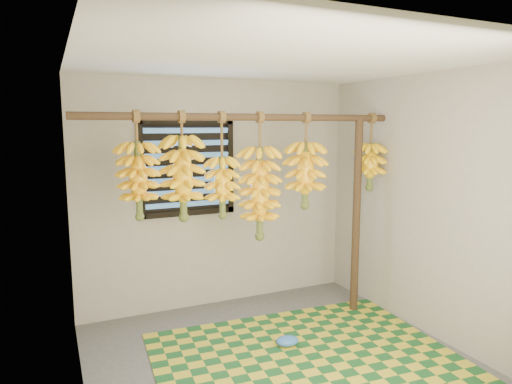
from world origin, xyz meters
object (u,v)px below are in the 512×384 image
banana_bunch_c (222,187)px  support_post (356,217)px  banana_bunch_e (305,175)px  woven_mat (310,361)px  banana_bunch_b (183,178)px  plastic_bag (287,341)px  banana_bunch_a (138,181)px  banana_bunch_d (260,193)px  banana_bunch_f (370,166)px

banana_bunch_c → support_post: bearing=0.0°
banana_bunch_c → banana_bunch_e: (0.84, -0.00, 0.07)m
banana_bunch_c → banana_bunch_e: size_ratio=1.03×
woven_mat → banana_bunch_b: 1.85m
woven_mat → banana_bunch_c: size_ratio=2.63×
banana_bunch_e → plastic_bag: bearing=-133.9°
banana_bunch_a → banana_bunch_d: bearing=0.0°
woven_mat → banana_bunch_c: 1.64m
banana_bunch_b → banana_bunch_f: bearing=0.0°
banana_bunch_a → banana_bunch_d: same height
plastic_bag → banana_bunch_b: banana_bunch_b is taller
woven_mat → banana_bunch_f: 2.03m
woven_mat → banana_bunch_d: 1.51m
banana_bunch_a → banana_bunch_e: size_ratio=0.98×
banana_bunch_e → banana_bunch_c: bearing=180.0°
plastic_bag → banana_bunch_e: 1.53m
banana_bunch_b → banana_bunch_c: (0.35, 0.00, -0.10)m
banana_bunch_e → banana_bunch_f: size_ratio=1.17×
banana_bunch_d → banana_bunch_e: (0.48, -0.00, 0.14)m
support_post → banana_bunch_c: banana_bunch_c is taller
plastic_bag → banana_bunch_e: (0.41, 0.43, 1.41)m
banana_bunch_a → banana_bunch_c: size_ratio=0.95×
woven_mat → banana_bunch_f: banana_bunch_f is taller
support_post → banana_bunch_f: size_ratio=2.58×
support_post → banana_bunch_f: 0.54m
support_post → banana_bunch_e: banana_bunch_e is taller
banana_bunch_a → support_post: bearing=0.0°
banana_bunch_a → banana_bunch_f: bearing=0.0°
banana_bunch_a → banana_bunch_c: (0.72, 0.00, -0.09)m
banana_bunch_b → banana_bunch_c: size_ratio=0.99×
support_post → banana_bunch_f: (0.15, 0.00, 0.51)m
banana_bunch_b → banana_bunch_e: size_ratio=1.02×
support_post → banana_bunch_c: size_ratio=2.14×
banana_bunch_a → banana_bunch_e: 1.57m
banana_bunch_e → banana_bunch_b: bearing=180.0°
support_post → banana_bunch_c: bearing=180.0°
support_post → plastic_bag: 1.46m
woven_mat → banana_bunch_a: (-1.20, 0.74, 1.48)m
support_post → woven_mat: support_post is taller
plastic_bag → banana_bunch_d: banana_bunch_d is taller
plastic_bag → banana_bunch_a: 1.89m
plastic_bag → banana_bunch_d: 1.33m
plastic_bag → banana_bunch_a: (-1.16, 0.43, 1.43)m
banana_bunch_d → banana_bunch_c: bearing=-180.0°
plastic_bag → banana_bunch_f: bearing=20.0°
banana_bunch_d → banana_bunch_f: same height
woven_mat → banana_bunch_d: (-0.11, 0.74, 1.31)m
banana_bunch_a → banana_bunch_b: same height
support_post → banana_bunch_b: banana_bunch_b is taller
plastic_bag → banana_bunch_a: bearing=159.8°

